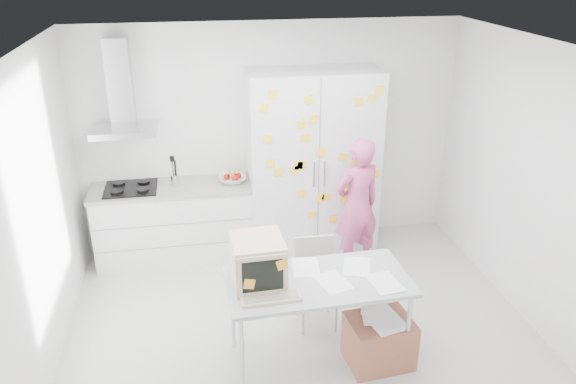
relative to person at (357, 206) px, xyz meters
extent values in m
cube|color=silver|center=(-0.84, -1.10, -0.80)|extent=(4.50, 4.00, 0.02)
cube|color=white|center=(-0.84, 0.90, 0.56)|extent=(4.50, 0.02, 2.70)
cube|color=white|center=(-3.09, -1.10, 0.56)|extent=(0.02, 4.00, 2.70)
cube|color=white|center=(1.41, -1.10, 0.56)|extent=(0.02, 4.00, 2.70)
cube|color=white|center=(-0.84, -1.10, 1.91)|extent=(4.50, 4.00, 0.02)
cube|color=white|center=(-2.04, 0.60, -0.35)|extent=(1.80, 0.60, 0.88)
cube|color=gray|center=(-2.04, 0.30, -0.21)|extent=(1.76, 0.01, 0.01)
cube|color=gray|center=(-2.04, 0.30, -0.49)|extent=(1.76, 0.01, 0.01)
cube|color=#9E9E99|center=(-2.04, 0.60, 0.11)|extent=(1.84, 0.63, 0.04)
cube|color=black|center=(-2.49, 0.60, 0.14)|extent=(0.58, 0.50, 0.03)
cylinder|color=black|center=(-2.63, 0.48, 0.17)|extent=(0.14, 0.14, 0.02)
cylinder|color=black|center=(-2.35, 0.48, 0.17)|extent=(0.14, 0.14, 0.02)
cylinder|color=black|center=(-2.63, 0.72, 0.17)|extent=(0.14, 0.14, 0.02)
cylinder|color=black|center=(-2.35, 0.72, 0.17)|extent=(0.14, 0.14, 0.02)
cylinder|color=silver|center=(-1.99, 0.60, 0.20)|extent=(0.10, 0.10, 0.14)
cylinder|color=black|center=(-2.00, 0.61, 0.30)|extent=(0.01, 0.01, 0.30)
cylinder|color=black|center=(-1.97, 0.59, 0.30)|extent=(0.01, 0.01, 0.30)
cylinder|color=black|center=(-1.98, 0.62, 0.30)|extent=(0.01, 0.01, 0.30)
cube|color=black|center=(-2.00, 0.61, 0.46)|extent=(0.05, 0.01, 0.07)
imported|color=white|center=(-1.34, 0.60, 0.17)|extent=(0.31, 0.31, 0.08)
sphere|color=#B2140F|center=(-1.40, 0.62, 0.20)|extent=(0.08, 0.08, 0.08)
sphere|color=#B2140F|center=(-1.31, 0.55, 0.20)|extent=(0.08, 0.08, 0.08)
sphere|color=#B2140F|center=(-1.27, 0.64, 0.20)|extent=(0.08, 0.08, 0.08)
cylinder|color=yellow|center=(-1.36, 0.62, 0.24)|extent=(0.09, 0.17, 0.10)
cylinder|color=yellow|center=(-1.33, 0.62, 0.24)|extent=(0.04, 0.17, 0.10)
cylinder|color=yellow|center=(-1.31, 0.62, 0.24)|extent=(0.08, 0.17, 0.10)
cube|color=silver|center=(-2.49, 0.65, 0.81)|extent=(0.70, 0.48, 0.07)
cube|color=silver|center=(-2.49, 0.77, 1.31)|extent=(0.26, 0.24, 0.95)
cube|color=silver|center=(-0.39, 0.57, 0.31)|extent=(1.50, 0.65, 2.20)
cube|color=slate|center=(-0.39, 0.25, 0.31)|extent=(0.01, 0.01, 2.16)
cube|color=silver|center=(-0.45, 0.24, 0.31)|extent=(0.02, 0.02, 0.30)
cube|color=silver|center=(-0.33, 0.24, 0.31)|extent=(0.02, 0.02, 0.30)
cube|color=yellow|center=(0.03, 0.24, 1.12)|extent=(0.10, 0.00, 0.10)
cube|color=yellow|center=(0.18, 0.24, 1.14)|extent=(0.12, 0.00, 0.12)
cube|color=yellow|center=(0.28, 0.24, 0.27)|extent=(0.12, 0.00, 0.12)
cube|color=yellow|center=(-0.62, 0.24, 0.43)|extent=(0.10, 0.00, 0.10)
cube|color=yellow|center=(-0.37, 0.24, 0.57)|extent=(0.12, 0.00, 0.12)
cube|color=yellow|center=(-0.01, 0.24, 0.07)|extent=(0.12, 0.00, 0.12)
cube|color=yellow|center=(-0.58, 0.24, 0.08)|extent=(0.10, 0.00, 0.10)
cube|color=yellow|center=(-0.52, 0.24, 1.16)|extent=(0.12, 0.00, 0.12)
cube|color=yellow|center=(-0.29, 0.24, 0.02)|extent=(0.12, 0.00, 0.12)
cube|color=yellow|center=(0.02, 0.24, 0.41)|extent=(0.12, 0.00, 0.12)
cube|color=yellow|center=(-0.10, 0.24, 0.15)|extent=(0.10, 0.00, 0.10)
cube|color=yellow|center=(-0.60, 0.24, 0.90)|extent=(0.12, 0.00, 0.12)
cube|color=yellow|center=(-0.85, 0.24, 0.36)|extent=(0.10, 0.00, 0.10)
cube|color=yellow|center=(-0.94, 0.24, 0.47)|extent=(0.10, 0.00, 0.10)
cube|color=yellow|center=(-1.00, 0.24, 1.10)|extent=(0.11, 0.00, 0.11)
cube|color=yellow|center=(-0.45, 0.24, -0.20)|extent=(0.10, 0.00, 0.10)
cube|color=yellow|center=(-0.58, 0.24, 0.43)|extent=(0.11, 0.00, 0.11)
cube|color=yellow|center=(0.15, 0.24, -0.19)|extent=(0.11, 0.00, 0.11)
cube|color=yellow|center=(0.26, 0.24, 1.24)|extent=(0.10, 0.00, 0.10)
cube|color=yellow|center=(-0.55, 0.24, 0.74)|extent=(0.10, 0.00, 0.10)
cube|color=yellow|center=(-0.67, 0.24, 0.37)|extent=(0.11, 0.00, 0.11)
cube|color=yellow|center=(-0.21, 0.24, -0.27)|extent=(0.10, 0.00, 0.10)
cube|color=yellow|center=(-0.90, 0.24, 1.24)|extent=(0.10, 0.00, 0.10)
cube|color=yellow|center=(-0.97, 0.24, 0.75)|extent=(0.12, 0.00, 0.12)
cube|color=yellow|center=(-0.08, 0.24, -0.02)|extent=(0.11, 0.00, 0.11)
cube|color=yellow|center=(-0.46, 0.24, 0.95)|extent=(0.11, 0.00, 0.11)
cube|color=yellow|center=(-0.12, 0.24, 0.50)|extent=(0.11, 0.00, 0.11)
cube|color=yellow|center=(-0.37, 0.24, 0.01)|extent=(0.11, 0.00, 0.11)
imported|color=#CF508A|center=(0.00, 0.00, 0.00)|extent=(0.66, 0.53, 1.57)
cube|color=#ADB6B8|center=(-0.79, -1.50, 0.04)|extent=(1.59, 0.84, 0.03)
cylinder|color=silver|center=(-1.49, -1.84, -0.38)|extent=(0.04, 0.04, 0.80)
cylinder|color=silver|center=(-0.06, -1.79, -0.38)|extent=(0.04, 0.04, 0.80)
cylinder|color=silver|center=(-1.51, -1.20, -0.38)|extent=(0.04, 0.04, 0.80)
cylinder|color=silver|center=(-0.08, -1.15, -0.38)|extent=(0.04, 0.04, 0.80)
cube|color=beige|center=(-1.29, -1.43, 0.26)|extent=(0.44, 0.46, 0.40)
cube|color=beige|center=(-1.28, -1.66, 0.26)|extent=(0.40, 0.03, 0.36)
cube|color=black|center=(-1.28, -1.67, 0.26)|extent=(0.33, 0.02, 0.28)
cube|color=#FFA22E|center=(-1.39, -1.68, 0.20)|extent=(0.10, 0.01, 0.10)
cube|color=#FFA22E|center=(-1.13, -1.67, 0.35)|extent=(0.11, 0.01, 0.11)
cube|color=beige|center=(-1.22, -1.71, 0.07)|extent=(0.50, 0.18, 0.03)
cube|color=gray|center=(-1.22, -1.71, 0.09)|extent=(0.45, 0.14, 0.01)
cube|color=white|center=(-0.67, -1.55, 0.06)|extent=(0.32, 0.38, 0.00)
cube|color=white|center=(-0.40, -1.35, 0.06)|extent=(0.32, 0.39, 0.00)
cube|color=white|center=(-0.25, -1.64, 0.06)|extent=(0.28, 0.36, 0.00)
cube|color=white|center=(-0.85, -1.28, 0.06)|extent=(0.27, 0.36, 0.00)
cube|color=#B4B3B1|center=(-0.67, -0.98, -0.36)|extent=(0.41, 0.41, 0.04)
cube|color=#B4B3B1|center=(-0.67, -0.80, -0.12)|extent=(0.38, 0.04, 0.44)
cylinder|color=#AFB0B4|center=(-0.84, -1.14, -0.58)|extent=(0.03, 0.03, 0.41)
cylinder|color=#AFB0B4|center=(-0.51, -1.14, -0.58)|extent=(0.03, 0.03, 0.41)
cylinder|color=#AFB0B4|center=(-0.83, -0.81, -0.58)|extent=(0.03, 0.03, 0.41)
cylinder|color=#AFB0B4|center=(-0.51, -0.82, -0.58)|extent=(0.03, 0.03, 0.41)
cube|color=#9B5943|center=(-0.25, -1.62, -0.56)|extent=(0.60, 0.50, 0.45)
cube|color=white|center=(-0.22, -1.64, -0.32)|extent=(0.34, 0.41, 0.04)
cube|color=white|center=(-0.28, -1.58, -0.30)|extent=(0.30, 0.37, 0.00)
camera|label=1|loc=(-1.75, -5.45, 2.66)|focal=35.00mm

